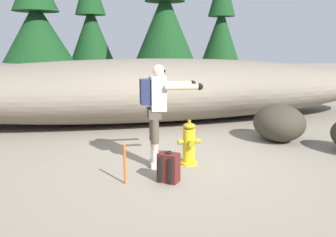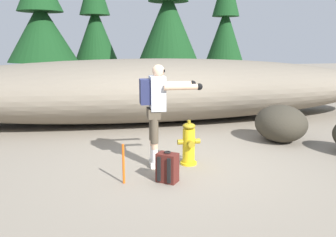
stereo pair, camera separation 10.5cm
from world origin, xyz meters
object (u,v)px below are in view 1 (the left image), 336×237
object	(u,v)px
spare_backpack	(169,168)
boulder_mid	(279,123)
fire_hydrant	(189,144)
utility_worker	(158,103)
survey_stake	(125,164)

from	to	relation	value
spare_backpack	boulder_mid	world-z (taller)	boulder_mid
spare_backpack	boulder_mid	xyz separation A→B (m)	(2.77, 1.68, 0.17)
fire_hydrant	boulder_mid	world-z (taller)	boulder_mid
fire_hydrant	utility_worker	distance (m)	0.90
fire_hydrant	utility_worker	size ratio (longest dim) A/B	0.45
spare_backpack	survey_stake	bearing A→B (deg)	122.88
utility_worker	boulder_mid	distance (m)	3.04
fire_hydrant	spare_backpack	size ratio (longest dim) A/B	1.64
survey_stake	boulder_mid	bearing A→B (deg)	25.39
boulder_mid	survey_stake	xyz separation A→B (m)	(-3.41, -1.62, -0.09)
utility_worker	spare_backpack	world-z (taller)	utility_worker
boulder_mid	fire_hydrant	bearing A→B (deg)	-156.12
boulder_mid	survey_stake	distance (m)	3.78
spare_backpack	survey_stake	world-z (taller)	survey_stake
utility_worker	survey_stake	size ratio (longest dim) A/B	2.83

